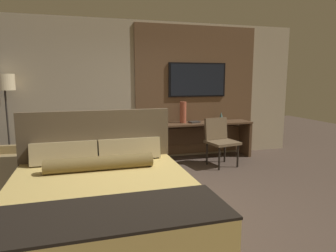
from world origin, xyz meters
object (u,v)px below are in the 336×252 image
at_px(armchair_by_window, 4,168).
at_px(vase_short, 221,116).
at_px(tv, 197,80).
at_px(book, 194,122).
at_px(vase_tall, 183,112).
at_px(floor_lamp, 5,90).
at_px(bed, 104,204).
at_px(desk_chair, 220,137).
at_px(desk, 200,133).

relative_size(armchair_by_window, vase_short, 4.79).
bearing_deg(vase_short, tv, 165.00).
bearing_deg(book, tv, 57.41).
height_order(armchair_by_window, vase_tall, vase_tall).
bearing_deg(floor_lamp, bed, -61.72).
bearing_deg(vase_tall, book, -13.58).
relative_size(armchair_by_window, vase_tall, 2.14).
distance_m(tv, desk_chair, 1.36).
bearing_deg(vase_short, vase_tall, -176.97).
bearing_deg(armchair_by_window, book, -75.67).
bearing_deg(floor_lamp, tv, 2.83).
distance_m(desk, armchair_by_window, 3.66).
distance_m(desk, floor_lamp, 3.75).
relative_size(armchair_by_window, floor_lamp, 0.53).
height_order(tv, book, tv).
xyz_separation_m(vase_tall, book, (0.23, -0.05, -0.20)).
xyz_separation_m(desk_chair, armchair_by_window, (-3.76, -0.04, -0.29)).
bearing_deg(vase_short, desk, -172.97).
distance_m(armchair_by_window, vase_tall, 3.36).
relative_size(tv, vase_tall, 2.90).
xyz_separation_m(desk, armchair_by_window, (-3.60, -0.63, -0.27)).
bearing_deg(desk, desk_chair, -74.85).
bearing_deg(bed, vase_short, 45.43).
distance_m(bed, book, 3.36).
xyz_separation_m(floor_lamp, book, (3.48, -0.06, -0.69)).
bearing_deg(floor_lamp, desk, -0.28).
bearing_deg(bed, floor_lamp, 118.28).
xyz_separation_m(bed, desk, (2.19, 2.67, 0.19)).
bearing_deg(desk_chair, vase_tall, 121.27).
relative_size(vase_tall, book, 1.74).
bearing_deg(tv, desk_chair, -78.51).
distance_m(desk, vase_tall, 0.59).
bearing_deg(bed, book, 52.28).
bearing_deg(vase_tall, desk_chair, -48.61).
height_order(desk, desk_chair, desk_chair).
xyz_separation_m(armchair_by_window, floor_lamp, (-0.04, 0.65, 1.21)).
height_order(armchair_by_window, vase_short, vase_short).
relative_size(bed, vase_short, 11.34).
xyz_separation_m(desk, book, (-0.15, -0.04, 0.25)).
height_order(desk_chair, book, desk_chair).
xyz_separation_m(desk, vase_tall, (-0.38, 0.02, 0.45)).
distance_m(tv, armchair_by_window, 3.94).
bearing_deg(desk, bed, -129.31).
xyz_separation_m(tv, vase_tall, (-0.38, -0.18, -0.66)).
bearing_deg(vase_short, bed, -134.57).
distance_m(desk_chair, vase_tall, 0.92).
relative_size(bed, armchair_by_window, 2.37).
distance_m(armchair_by_window, floor_lamp, 1.37).
relative_size(desk, vase_short, 11.06).
height_order(desk_chair, vase_tall, vase_tall).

